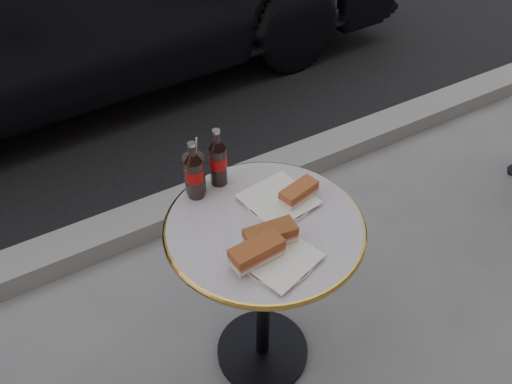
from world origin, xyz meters
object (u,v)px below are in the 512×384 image
bistro_table (263,296)px  plate_right (278,201)px  cola_bottle_left (194,170)px  cola_bottle_right (218,157)px  plate_left (278,258)px  cola_glass (195,174)px

bistro_table → plate_right: (0.09, 0.06, 0.37)m
cola_bottle_left → cola_bottle_right: bearing=11.8°
cola_bottle_left → cola_bottle_right: cola_bottle_right is taller
plate_right → cola_bottle_left: cola_bottle_left is taller
cola_bottle_left → cola_bottle_right: (0.09, 0.02, 0.00)m
plate_right → plate_left: bearing=-123.4°
plate_right → cola_glass: size_ratio=1.49×
bistro_table → plate_left: 0.40m
bistro_table → cola_bottle_left: bearing=118.6°
plate_left → cola_bottle_right: size_ratio=0.96×
bistro_table → cola_bottle_left: cola_bottle_left is taller
plate_right → cola_bottle_right: bearing=121.9°
bistro_table → cola_bottle_right: cola_bottle_right is taller
bistro_table → plate_left: size_ratio=3.62×
plate_left → bistro_table: bearing=72.5°
cola_bottle_left → cola_glass: 0.04m
cola_bottle_left → cola_bottle_right: size_ratio=0.99×
bistro_table → plate_right: plate_right is taller
plate_left → plate_right: (0.13, 0.20, 0.00)m
plate_left → cola_glass: cola_glass is taller
cola_bottle_left → plate_left: bearing=-78.4°
cola_glass → bistro_table: bearing=-64.9°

